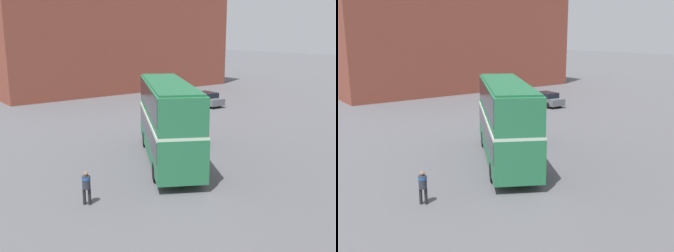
# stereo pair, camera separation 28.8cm
# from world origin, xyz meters

# --- Properties ---
(ground_plane) EXTENTS (240.00, 240.00, 0.00)m
(ground_plane) POSITION_xyz_m (0.00, 0.00, 0.00)
(ground_plane) COLOR #5B5B60
(building_row_left) EXTENTS (8.38, 32.18, 15.47)m
(building_row_left) POSITION_xyz_m (-29.07, 12.78, 7.75)
(building_row_left) COLOR brown
(building_row_left) RESTS_ON ground_plane
(double_decker_bus) EXTENTS (10.49, 7.41, 4.78)m
(double_decker_bus) POSITION_xyz_m (-0.64, -0.90, 2.73)
(double_decker_bus) COLOR #287A4C
(double_decker_bus) RESTS_ON ground_plane
(pedestrian_foreground) EXTENTS (0.55, 0.55, 1.57)m
(pedestrian_foreground) POSITION_xyz_m (2.18, -7.67, 0.96)
(pedestrian_foreground) COLOR #232328
(pedestrian_foreground) RESTS_ON ground_plane
(parked_car_kerb_far) EXTENTS (4.39, 1.93, 1.48)m
(parked_car_kerb_far) POSITION_xyz_m (-12.87, 13.53, 0.75)
(parked_car_kerb_far) COLOR slate
(parked_car_kerb_far) RESTS_ON ground_plane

